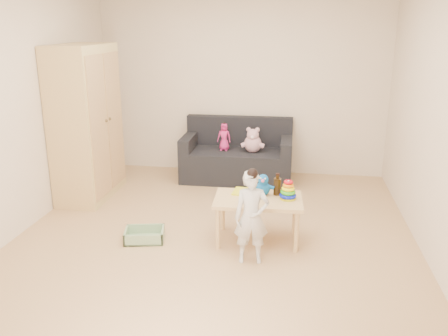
% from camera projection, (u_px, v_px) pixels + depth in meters
% --- Properties ---
extents(room, '(4.50, 4.50, 4.50)m').
position_uv_depth(room, '(215.00, 110.00, 4.47)').
color(room, tan).
rests_on(room, ground).
extents(wardrobe, '(0.51, 1.03, 1.85)m').
position_uv_depth(wardrobe, '(86.00, 123.00, 5.70)').
color(wardrobe, tan).
rests_on(wardrobe, ground).
extents(sofa, '(1.49, 0.75, 0.42)m').
position_uv_depth(sofa, '(237.00, 165.00, 6.53)').
color(sofa, black).
rests_on(sofa, ground).
extents(play_table, '(0.88, 0.58, 0.45)m').
position_uv_depth(play_table, '(258.00, 219.00, 4.68)').
color(play_table, '#DAAE78').
rests_on(play_table, ground).
extents(storage_bin, '(0.44, 0.36, 0.12)m').
position_uv_depth(storage_bin, '(145.00, 235.00, 4.73)').
color(storage_bin, '#85A678').
rests_on(storage_bin, ground).
extents(toddler, '(0.34, 0.25, 0.84)m').
position_uv_depth(toddler, '(252.00, 219.00, 4.22)').
color(toddler, silver).
rests_on(toddler, ground).
extents(pink_bear, '(0.26, 0.23, 0.28)m').
position_uv_depth(pink_bear, '(253.00, 142.00, 6.33)').
color(pink_bear, '#D099A9').
rests_on(pink_bear, sofa).
extents(doll, '(0.20, 0.14, 0.36)m').
position_uv_depth(doll, '(224.00, 137.00, 6.41)').
color(doll, '#CF2676').
rests_on(doll, sofa).
extents(ring_stacker, '(0.17, 0.17, 0.19)m').
position_uv_depth(ring_stacker, '(288.00, 192.00, 4.58)').
color(ring_stacker, '#CED10B').
rests_on(ring_stacker, play_table).
extents(brown_bottle, '(0.08, 0.08, 0.22)m').
position_uv_depth(brown_bottle, '(277.00, 186.00, 4.69)').
color(brown_bottle, black).
rests_on(brown_bottle, play_table).
extents(blue_plush, '(0.19, 0.16, 0.22)m').
position_uv_depth(blue_plush, '(263.00, 184.00, 4.68)').
color(blue_plush, blue).
rests_on(blue_plush, play_table).
extents(wooden_figure, '(0.05, 0.04, 0.11)m').
position_uv_depth(wooden_figure, '(250.00, 194.00, 4.57)').
color(wooden_figure, brown).
rests_on(wooden_figure, play_table).
extents(yellow_book, '(0.25, 0.25, 0.02)m').
position_uv_depth(yellow_book, '(245.00, 192.00, 4.77)').
color(yellow_book, yellow).
rests_on(yellow_book, play_table).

